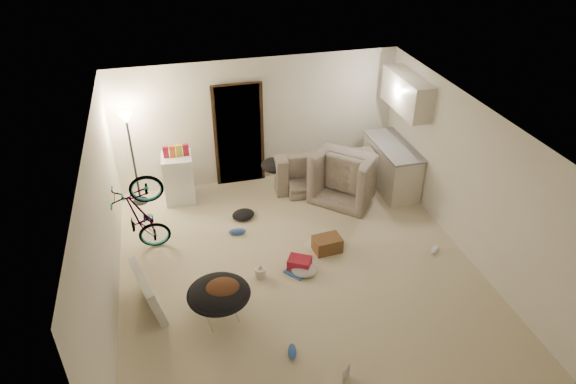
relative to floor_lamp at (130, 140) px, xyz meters
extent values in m
cube|color=beige|center=(2.40, -2.65, -1.32)|extent=(5.50, 6.00, 0.02)
cube|color=white|center=(2.40, -2.65, 1.20)|extent=(5.50, 6.00, 0.02)
cube|color=white|center=(2.40, 0.36, -0.06)|extent=(5.50, 0.02, 2.50)
cube|color=white|center=(2.40, -5.66, -0.06)|extent=(5.50, 0.02, 2.50)
cube|color=white|center=(-0.36, -2.65, -0.06)|extent=(0.02, 6.00, 2.50)
cube|color=white|center=(5.16, -2.65, -0.06)|extent=(0.02, 6.00, 2.50)
cube|color=black|center=(2.00, 0.32, -0.29)|extent=(0.85, 0.10, 2.04)
cube|color=black|center=(2.00, 0.29, -0.29)|extent=(0.97, 0.04, 2.10)
cylinder|color=black|center=(0.00, 0.00, -1.29)|extent=(0.28, 0.28, 0.03)
cylinder|color=black|center=(0.00, 0.00, -0.46)|extent=(0.04, 0.04, 1.70)
cone|color=#FFE0A5|center=(0.00, 0.00, 0.41)|extent=(0.24, 0.24, 0.18)
cube|color=beige|center=(4.83, -0.65, -0.87)|extent=(0.60, 1.50, 0.88)
cube|color=gray|center=(4.83, -0.65, -0.41)|extent=(0.64, 1.54, 0.04)
cube|color=beige|center=(4.96, -0.65, 0.64)|extent=(0.38, 1.40, 0.65)
imported|color=#3A423A|center=(3.55, -0.20, -1.02)|extent=(2.00, 0.88, 0.57)
imported|color=#3A423A|center=(3.96, -0.70, -0.94)|extent=(1.51, 1.50, 0.74)
imported|color=black|center=(0.10, -1.58, -0.91)|extent=(1.53, 0.67, 0.88)
cube|color=white|center=(0.76, -0.10, -0.84)|extent=(0.57, 0.57, 0.93)
cube|color=maroon|center=(0.59, -0.10, -0.31)|extent=(0.10, 0.08, 0.30)
cube|color=#D95B1B|center=(0.71, -0.10, -0.31)|extent=(0.11, 0.08, 0.30)
cube|color=gold|center=(0.83, -0.10, -0.31)|extent=(0.11, 0.08, 0.30)
cube|color=maroon|center=(0.95, -0.10, -0.31)|extent=(0.11, 0.08, 0.30)
cylinder|color=silver|center=(1.06, -3.37, -1.10)|extent=(0.58, 0.58, 0.41)
ellipsoid|color=black|center=(1.06, -3.37, -0.85)|extent=(0.81, 0.81, 0.34)
torus|color=black|center=(1.06, -3.37, -0.85)|extent=(0.88, 0.88, 0.06)
ellipsoid|color=#4E2C1B|center=(1.11, -3.40, -0.74)|extent=(0.49, 0.42, 0.22)
ellipsoid|color=black|center=(2.60, -0.20, -0.77)|extent=(0.66, 0.59, 0.28)
cube|color=silver|center=(0.10, -2.92, -1.00)|extent=(0.48, 0.97, 0.63)
cube|color=brown|center=(2.98, -2.30, -1.18)|extent=(0.47, 0.36, 0.26)
cube|color=maroon|center=(2.41, -2.64, -1.20)|extent=(0.44, 0.40, 0.20)
cylinder|color=white|center=(1.77, -2.68, -1.22)|extent=(0.17, 0.17, 0.17)
cone|color=white|center=(1.77, -2.68, -1.10)|extent=(0.09, 0.09, 0.07)
cube|color=silver|center=(2.95, -2.15, -1.30)|extent=(0.63, 0.66, 0.01)
cube|color=#3159B1|center=(2.34, -2.72, -1.29)|extent=(0.40, 0.42, 0.03)
cube|color=silver|center=(2.58, -2.62, -1.30)|extent=(0.24, 0.29, 0.02)
ellipsoid|color=#3159B1|center=(1.61, -1.48, -1.25)|extent=(0.31, 0.15, 0.11)
ellipsoid|color=#3159B1|center=(1.86, -4.26, -1.26)|extent=(0.17, 0.28, 0.10)
ellipsoid|color=white|center=(4.70, -2.78, -1.26)|extent=(0.24, 0.25, 0.09)
ellipsoid|color=black|center=(1.80, -1.01, -1.24)|extent=(0.50, 0.47, 0.13)
ellipsoid|color=silver|center=(2.45, -2.75, -1.24)|extent=(0.52, 0.49, 0.13)
camera|label=1|loc=(0.67, -8.65, 4.04)|focal=32.00mm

